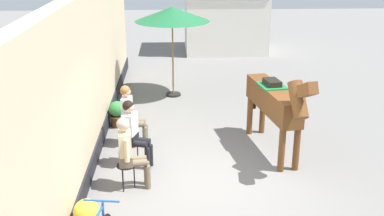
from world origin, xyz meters
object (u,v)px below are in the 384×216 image
cafe_parasol (172,15)px  seated_visitor_near (129,150)px  saddled_horse_center (275,102)px  flower_planter_farthest (117,113)px  seated_visitor_far (130,112)px  seated_visitor_middle (133,130)px

cafe_parasol → seated_visitor_near: bearing=-98.8°
saddled_horse_center → flower_planter_farthest: saddled_horse_center is taller
seated_visitor_near → cafe_parasol: size_ratio=0.54×
seated_visitor_near → cafe_parasol: 5.68m
seated_visitor_far → flower_planter_farthest: seated_visitor_far is taller
seated_visitor_near → flower_planter_farthest: (-0.54, 3.06, -0.44)m
flower_planter_farthest → saddled_horse_center: bearing=-25.6°
seated_visitor_far → saddled_horse_center: bearing=-9.7°
seated_visitor_middle → saddled_horse_center: 2.99m
seated_visitor_near → saddled_horse_center: size_ratio=0.47×
seated_visitor_middle → saddled_horse_center: saddled_horse_center is taller
seated_visitor_near → saddled_horse_center: saddled_horse_center is taller
flower_planter_farthest → cafe_parasol: 3.38m
seated_visitor_middle → saddled_horse_center: bearing=9.4°
seated_visitor_middle → cafe_parasol: 4.83m
seated_visitor_near → seated_visitor_middle: size_ratio=1.00×
flower_planter_farthest → seated_visitor_middle: bearing=-75.5°
seated_visitor_far → seated_visitor_middle: bearing=-82.2°
flower_planter_farthest → cafe_parasol: bearing=59.3°
seated_visitor_near → flower_planter_farthest: 3.14m
seated_visitor_near → seated_visitor_middle: 0.91m
seated_visitor_far → saddled_horse_center: 3.13m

